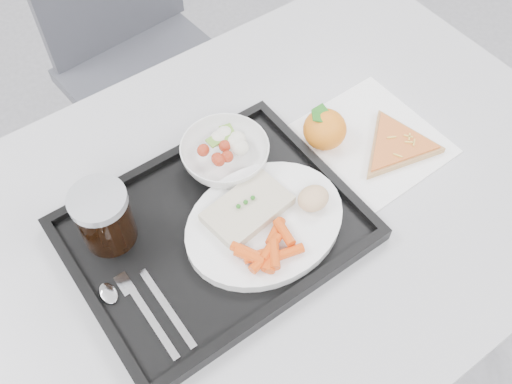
{
  "coord_description": "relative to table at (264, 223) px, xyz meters",
  "views": [
    {
      "loc": [
        -0.33,
        -0.13,
        1.56
      ],
      "look_at": [
        -0.01,
        0.31,
        0.77
      ],
      "focal_mm": 40.0,
      "sensor_mm": 36.0,
      "label": 1
    }
  ],
  "objects": [
    {
      "name": "salad_bowl",
      "position": [
        -0.01,
        0.1,
        0.11
      ],
      "size": [
        0.15,
        0.15,
        0.05
      ],
      "color": "white",
      "rests_on": "tray"
    },
    {
      "name": "carrot_pile",
      "position": [
        -0.07,
        -0.1,
        0.11
      ],
      "size": [
        0.1,
        0.08,
        0.02
      ],
      "color": "#DB4911",
      "rests_on": "dinner_plate"
    },
    {
      "name": "napkin",
      "position": [
        0.23,
        -0.01,
        0.07
      ],
      "size": [
        0.26,
        0.25,
        0.0
      ],
      "color": "white",
      "rests_on": "table"
    },
    {
      "name": "dinner_plate",
      "position": [
        -0.03,
        -0.05,
        0.09
      ],
      "size": [
        0.27,
        0.27,
        0.02
      ],
      "color": "white",
      "rests_on": "tray"
    },
    {
      "name": "fish_fillet",
      "position": [
        -0.05,
        -0.02,
        0.11
      ],
      "size": [
        0.15,
        0.1,
        0.03
      ],
      "color": "beige",
      "rests_on": "dinner_plate"
    },
    {
      "name": "chair",
      "position": [
        0.12,
        0.73,
        -0.15
      ],
      "size": [
        0.45,
        0.45,
        0.93
      ],
      "color": "#3E3F46",
      "rests_on": "ground"
    },
    {
      "name": "tray",
      "position": [
        -0.1,
        -0.0,
        0.08
      ],
      "size": [
        0.45,
        0.35,
        0.03
      ],
      "color": "black",
      "rests_on": "table"
    },
    {
      "name": "table",
      "position": [
        0.0,
        0.0,
        0.0
      ],
      "size": [
        1.2,
        0.8,
        0.75
      ],
      "color": "silver",
      "rests_on": "ground"
    },
    {
      "name": "pizza_slice",
      "position": [
        0.26,
        -0.05,
        0.08
      ],
      "size": [
        0.23,
        0.23,
        0.02
      ],
      "color": "tan",
      "rests_on": "napkin"
    },
    {
      "name": "salad_contents",
      "position": [
        -0.0,
        0.11,
        0.12
      ],
      "size": [
        0.09,
        0.07,
        0.03
      ],
      "color": "#A22E17",
      "rests_on": "salad_bowl"
    },
    {
      "name": "bread_roll",
      "position": [
        0.05,
        -0.07,
        0.12
      ],
      "size": [
        0.06,
        0.05,
        0.03
      ],
      "color": "tan",
      "rests_on": "dinner_plate"
    },
    {
      "name": "tangerine",
      "position": [
        0.17,
        0.04,
        0.1
      ],
      "size": [
        0.1,
        0.1,
        0.08
      ],
      "color": "orange",
      "rests_on": "napkin"
    },
    {
      "name": "cutlery",
      "position": [
        -0.27,
        -0.05,
        0.08
      ],
      "size": [
        0.08,
        0.17,
        0.01
      ],
      "color": "silver",
      "rests_on": "tray"
    },
    {
      "name": "cola_glass",
      "position": [
        -0.24,
        0.08,
        0.14
      ],
      "size": [
        0.09,
        0.09,
        0.11
      ],
      "color": "black",
      "rests_on": "tray"
    }
  ]
}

